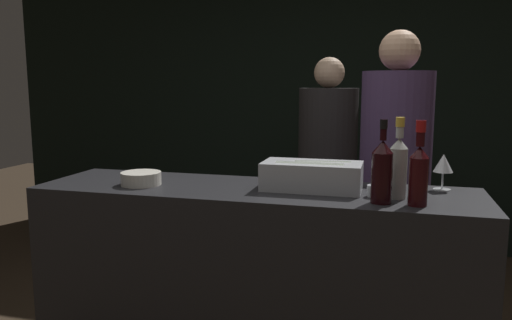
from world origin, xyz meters
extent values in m
cube|color=black|center=(0.00, 2.79, 1.40)|extent=(6.40, 0.06, 2.80)
cube|color=black|center=(0.00, 0.26, 0.52)|extent=(1.92, 0.52, 1.03)
cube|color=#B7BABF|center=(0.25, 0.29, 1.09)|extent=(0.42, 0.21, 0.12)
cylinder|color=#9EA899|center=(0.24, 0.26, 1.12)|extent=(0.29, 0.07, 0.07)
cylinder|color=#9EA899|center=(0.29, 0.33, 1.12)|extent=(0.25, 0.10, 0.07)
cylinder|color=silver|center=(-0.51, 0.20, 1.06)|extent=(0.18, 0.18, 0.06)
cylinder|color=gray|center=(-0.51, 0.20, 1.09)|extent=(0.15, 0.15, 0.01)
cylinder|color=silver|center=(0.78, 0.44, 1.03)|extent=(0.07, 0.07, 0.00)
cylinder|color=silver|center=(0.78, 0.44, 1.07)|extent=(0.01, 0.01, 0.07)
cone|color=silver|center=(0.78, 0.44, 1.15)|extent=(0.08, 0.08, 0.08)
cylinder|color=silver|center=(0.51, 0.23, 1.06)|extent=(0.06, 0.06, 0.05)
sphere|color=#F9D67F|center=(0.51, 0.23, 1.06)|extent=(0.03, 0.03, 0.03)
cylinder|color=black|center=(0.54, 0.12, 1.13)|extent=(0.08, 0.08, 0.19)
cone|color=black|center=(0.54, 0.12, 1.25)|extent=(0.08, 0.08, 0.05)
cylinder|color=black|center=(0.54, 0.12, 1.31)|extent=(0.02, 0.02, 0.08)
cylinder|color=black|center=(0.54, 0.12, 1.33)|extent=(0.03, 0.03, 0.04)
cylinder|color=black|center=(0.67, 0.12, 1.12)|extent=(0.07, 0.07, 0.18)
cone|color=black|center=(0.67, 0.12, 1.23)|extent=(0.07, 0.07, 0.04)
cylinder|color=black|center=(0.67, 0.12, 1.30)|extent=(0.03, 0.03, 0.10)
cylinder|color=maroon|center=(0.67, 0.12, 1.33)|extent=(0.04, 0.04, 0.04)
cylinder|color=#B2B7AD|center=(0.60, 0.22, 1.13)|extent=(0.07, 0.07, 0.20)
cone|color=#B2B7AD|center=(0.60, 0.22, 1.25)|extent=(0.07, 0.07, 0.04)
cylinder|color=#B2B7AD|center=(0.60, 0.22, 1.31)|extent=(0.03, 0.03, 0.08)
cylinder|color=gold|center=(0.60, 0.22, 1.34)|extent=(0.03, 0.03, 0.04)
cube|color=black|center=(0.14, 1.68, 0.38)|extent=(0.31, 0.23, 0.75)
cylinder|color=black|center=(0.14, 1.68, 1.10)|extent=(0.41, 0.41, 0.70)
sphere|color=beige|center=(0.14, 1.68, 1.56)|extent=(0.21, 0.21, 0.21)
cube|color=black|center=(0.59, 0.94, 0.40)|extent=(0.28, 0.20, 0.81)
cylinder|color=#473356|center=(0.59, 0.94, 1.18)|extent=(0.37, 0.37, 0.74)
sphere|color=tan|center=(0.59, 0.94, 1.65)|extent=(0.21, 0.21, 0.21)
camera|label=1|loc=(0.56, -1.79, 1.48)|focal=35.00mm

